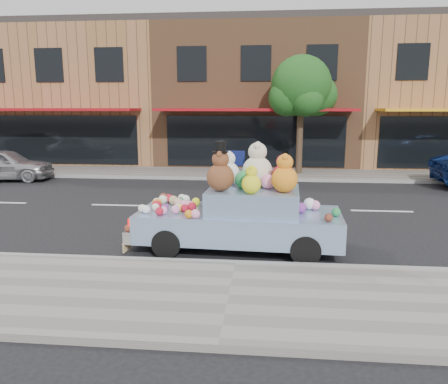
# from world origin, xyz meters

# --- Properties ---
(ground) EXTENTS (120.00, 120.00, 0.00)m
(ground) POSITION_xyz_m (0.00, 0.00, 0.00)
(ground) COLOR black
(ground) RESTS_ON ground
(near_sidewalk) EXTENTS (60.00, 3.00, 0.12)m
(near_sidewalk) POSITION_xyz_m (0.00, -6.50, 0.06)
(near_sidewalk) COLOR gray
(near_sidewalk) RESTS_ON ground
(far_sidewalk) EXTENTS (60.00, 3.00, 0.12)m
(far_sidewalk) POSITION_xyz_m (0.00, 6.50, 0.06)
(far_sidewalk) COLOR gray
(far_sidewalk) RESTS_ON ground
(near_kerb) EXTENTS (60.00, 0.12, 0.13)m
(near_kerb) POSITION_xyz_m (0.00, -5.00, 0.07)
(near_kerb) COLOR gray
(near_kerb) RESTS_ON ground
(far_kerb) EXTENTS (60.00, 0.12, 0.13)m
(far_kerb) POSITION_xyz_m (0.00, 5.00, 0.07)
(far_kerb) COLOR gray
(far_kerb) RESTS_ON ground
(storefront_left) EXTENTS (10.00, 9.80, 7.30)m
(storefront_left) POSITION_xyz_m (-10.00, 11.97, 3.64)
(storefront_left) COLOR #996540
(storefront_left) RESTS_ON ground
(storefront_mid) EXTENTS (10.00, 9.80, 7.30)m
(storefront_mid) POSITION_xyz_m (0.00, 11.97, 3.64)
(storefront_mid) COLOR #8D5E3B
(storefront_mid) RESTS_ON ground
(storefront_right) EXTENTS (10.00, 9.80, 7.30)m
(storefront_right) POSITION_xyz_m (10.00, 11.97, 3.64)
(storefront_right) COLOR #996540
(storefront_right) RESTS_ON ground
(street_tree) EXTENTS (3.00, 2.70, 5.22)m
(street_tree) POSITION_xyz_m (2.03, 6.55, 3.69)
(street_tree) COLOR #38281C
(street_tree) RESTS_ON ground
(car_silver) EXTENTS (4.08, 2.02, 1.34)m
(car_silver) POSITION_xyz_m (-10.34, 4.08, 0.67)
(car_silver) COLOR #AFAFB4
(car_silver) RESTS_ON ground
(art_car) EXTENTS (4.57, 1.98, 2.37)m
(art_car) POSITION_xyz_m (0.03, -3.86, 0.84)
(art_car) COLOR black
(art_car) RESTS_ON ground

